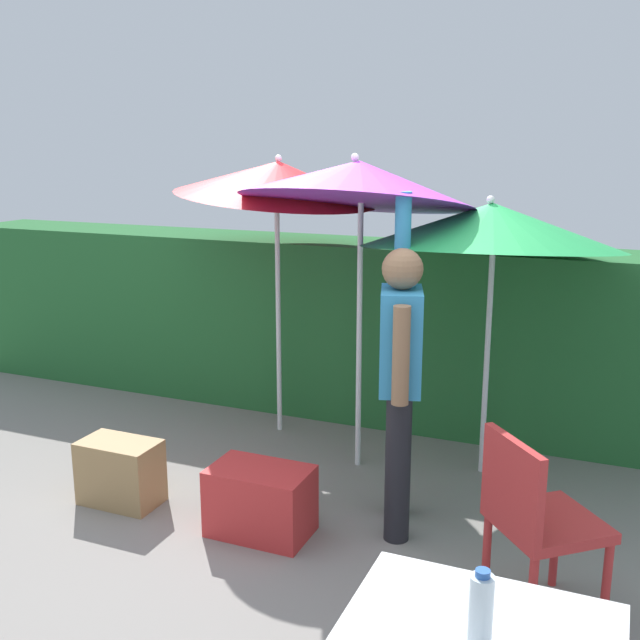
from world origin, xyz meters
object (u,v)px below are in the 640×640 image
at_px(chair_plastic, 535,516).
at_px(umbrella_rainbow, 358,182).
at_px(umbrella_yellow, 278,180).
at_px(crate_cardboard, 121,472).
at_px(person_vendor, 400,370).
at_px(bottle_water, 481,611).
at_px(umbrella_orange, 492,226).
at_px(cooler_box, 260,501).

bearing_deg(chair_plastic, umbrella_rainbow, 135.88).
distance_m(umbrella_yellow, crate_cardboard, 2.26).
height_order(person_vendor, crate_cardboard, person_vendor).
bearing_deg(person_vendor, bottle_water, -66.92).
distance_m(person_vendor, chair_plastic, 1.08).
xyz_separation_m(umbrella_orange, crate_cardboard, (-1.92, -1.29, -1.44)).
height_order(umbrella_yellow, chair_plastic, umbrella_yellow).
bearing_deg(crate_cardboard, chair_plastic, -4.85).
bearing_deg(bottle_water, cooler_box, 134.24).
bearing_deg(umbrella_rainbow, chair_plastic, -44.12).
xyz_separation_m(chair_plastic, bottle_water, (-0.01, -1.32, 0.36)).
xyz_separation_m(chair_plastic, crate_cardboard, (-2.44, 0.21, -0.31)).
bearing_deg(chair_plastic, person_vendor, 144.65).
xyz_separation_m(person_vendor, crate_cardboard, (-1.63, -0.37, -0.74)).
distance_m(umbrella_rainbow, umbrella_yellow, 0.84).
bearing_deg(umbrella_yellow, person_vendor, -40.94).
bearing_deg(crate_cardboard, umbrella_yellow, 75.66).
distance_m(cooler_box, crate_cardboard, 0.95).
bearing_deg(umbrella_rainbow, bottle_water, -63.11).
bearing_deg(cooler_box, bottle_water, -45.76).
bearing_deg(cooler_box, crate_cardboard, -179.98).
bearing_deg(umbrella_orange, crate_cardboard, -146.07).
xyz_separation_m(person_vendor, bottle_water, (0.81, -1.89, -0.06)).
distance_m(cooler_box, bottle_water, 2.23).
distance_m(chair_plastic, bottle_water, 1.37).
bearing_deg(bottle_water, umbrella_yellow, 124.67).
relative_size(umbrella_orange, crate_cardboard, 3.93).
xyz_separation_m(umbrella_rainbow, umbrella_orange, (0.81, 0.22, -0.26)).
bearing_deg(cooler_box, umbrella_rainbow, 81.23).
bearing_deg(umbrella_orange, person_vendor, -107.62).
distance_m(umbrella_rainbow, umbrella_orange, 0.88).
height_order(umbrella_rainbow, cooler_box, umbrella_rainbow).
relative_size(person_vendor, bottle_water, 7.83).
xyz_separation_m(umbrella_orange, person_vendor, (-0.29, -0.92, -0.70)).
distance_m(person_vendor, cooler_box, 1.07).
relative_size(umbrella_rainbow, person_vendor, 1.15).
distance_m(umbrella_yellow, chair_plastic, 2.99).
relative_size(cooler_box, crate_cardboard, 1.17).
relative_size(umbrella_yellow, bottle_water, 8.74).
relative_size(umbrella_orange, chair_plastic, 2.10).
xyz_separation_m(umbrella_rainbow, bottle_water, (1.32, -2.60, -1.03)).
distance_m(umbrella_yellow, cooler_box, 2.30).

